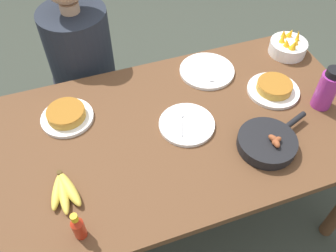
# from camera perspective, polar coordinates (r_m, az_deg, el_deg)

# --- Properties ---
(ground_plane) EXTENTS (14.00, 14.00, 0.00)m
(ground_plane) POSITION_cam_1_polar(r_m,az_deg,el_deg) (2.17, 0.00, -14.01)
(ground_plane) COLOR #383D33
(dining_table) EXTENTS (1.76, 0.90, 0.78)m
(dining_table) POSITION_cam_1_polar(r_m,az_deg,el_deg) (1.59, 0.00, -3.00)
(dining_table) COLOR brown
(dining_table) RESTS_ON ground_plane
(banana_bunch) EXTENTS (0.13, 0.19, 0.04)m
(banana_bunch) POSITION_cam_1_polar(r_m,az_deg,el_deg) (1.38, -16.32, -9.88)
(banana_bunch) COLOR gold
(banana_bunch) RESTS_ON dining_table
(skillet) EXTENTS (0.35, 0.24, 0.08)m
(skillet) POSITION_cam_1_polar(r_m,az_deg,el_deg) (1.49, 15.68, -2.56)
(skillet) COLOR black
(skillet) RESTS_ON dining_table
(frittata_plate_center) EXTENTS (0.24, 0.24, 0.05)m
(frittata_plate_center) POSITION_cam_1_polar(r_m,az_deg,el_deg) (1.73, 16.61, 5.82)
(frittata_plate_center) COLOR white
(frittata_plate_center) RESTS_ON dining_table
(frittata_plate_side) EXTENTS (0.23, 0.23, 0.06)m
(frittata_plate_side) POSITION_cam_1_polar(r_m,az_deg,el_deg) (1.60, -15.95, 1.67)
(frittata_plate_side) COLOR white
(frittata_plate_side) RESTS_ON dining_table
(empty_plate_near_front) EXTENTS (0.24, 0.24, 0.02)m
(empty_plate_near_front) POSITION_cam_1_polar(r_m,az_deg,el_deg) (1.53, 3.02, 0.27)
(empty_plate_near_front) COLOR white
(empty_plate_near_front) RESTS_ON dining_table
(empty_plate_far_left) EXTENTS (0.27, 0.27, 0.02)m
(empty_plate_far_left) POSITION_cam_1_polar(r_m,az_deg,el_deg) (1.78, 6.26, 8.78)
(empty_plate_far_left) COLOR white
(empty_plate_far_left) RESTS_ON dining_table
(fruit_bowl_mango) EXTENTS (0.19, 0.19, 0.12)m
(fruit_bowl_mango) POSITION_cam_1_polar(r_m,az_deg,el_deg) (1.97, 18.69, 12.03)
(fruit_bowl_mango) COLOR white
(fruit_bowl_mango) RESTS_ON dining_table
(water_bottle) EXTENTS (0.09, 0.09, 0.20)m
(water_bottle) POSITION_cam_1_polar(r_m,az_deg,el_deg) (1.69, 24.14, 5.43)
(water_bottle) COLOR #992D89
(water_bottle) RESTS_ON dining_table
(hot_sauce_bottle) EXTENTS (0.04, 0.04, 0.14)m
(hot_sauce_bottle) POSITION_cam_1_polar(r_m,az_deg,el_deg) (1.25, -14.22, -15.39)
(hot_sauce_bottle) COLOR #B72814
(hot_sauce_bottle) RESTS_ON dining_table
(person_figure) EXTENTS (0.37, 0.37, 1.26)m
(person_figure) POSITION_cam_1_polar(r_m,az_deg,el_deg) (2.12, -12.73, 6.27)
(person_figure) COLOR black
(person_figure) RESTS_ON ground_plane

